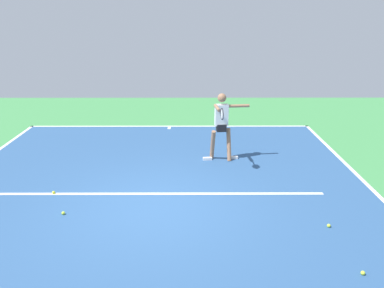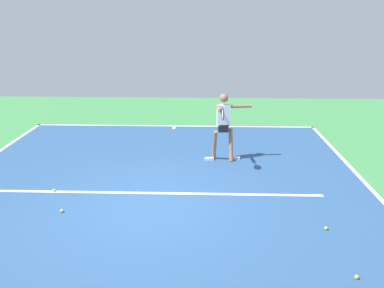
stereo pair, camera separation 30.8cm
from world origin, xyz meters
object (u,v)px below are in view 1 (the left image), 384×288
object	(u,v)px
tennis_ball_centre_court	(363,273)
tennis_ball_near_player	(329,226)
tennis_player	(222,122)
tennis_ball_far_corner	(54,192)
tennis_ball_near_service_line	(63,213)

from	to	relation	value
tennis_ball_centre_court	tennis_ball_near_player	size ratio (longest dim) A/B	1.00
tennis_player	tennis_ball_far_corner	bearing A→B (deg)	21.95
tennis_ball_near_player	tennis_ball_far_corner	bearing A→B (deg)	-14.30
tennis_player	tennis_ball_near_service_line	bearing A→B (deg)	35.52
tennis_ball_centre_court	tennis_player	bearing A→B (deg)	-69.84
tennis_ball_centre_court	tennis_ball_far_corner	bearing A→B (deg)	-26.50
tennis_player	tennis_ball_centre_court	world-z (taller)	tennis_player
tennis_ball_near_service_line	tennis_ball_centre_court	bearing A→B (deg)	159.89
tennis_player	tennis_ball_near_player	bearing A→B (deg)	109.86
tennis_ball_near_service_line	tennis_ball_near_player	bearing A→B (deg)	174.46
tennis_ball_far_corner	tennis_ball_near_service_line	size ratio (longest dim) A/B	1.00
tennis_player	tennis_ball_near_player	world-z (taller)	tennis_player
tennis_player	tennis_ball_near_service_line	xyz separation A→B (m)	(3.31, 2.99, -1.01)
tennis_ball_near_player	tennis_ball_centre_court	bearing A→B (deg)	92.06
tennis_ball_centre_court	tennis_ball_far_corner	distance (m)	6.25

